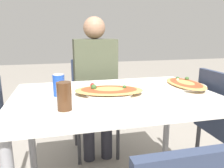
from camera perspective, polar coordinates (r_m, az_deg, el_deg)
name	(u,v)px	position (r m, az deg, el deg)	size (l,w,h in m)	color
dining_table	(115,107)	(1.32, 0.80, -5.90)	(1.19, 0.80, 0.75)	silver
chair_far_seated	(94,99)	(2.04, -4.74, -3.98)	(0.40, 0.40, 0.86)	#2D3851
person_seated	(95,79)	(1.88, -4.35, 1.36)	(0.35, 0.24, 1.24)	#2D2D38
pizza_main	(109,91)	(1.28, -0.89, -1.75)	(0.44, 0.31, 0.06)	white
soda_can	(59,85)	(1.27, -13.72, -0.29)	(0.07, 0.07, 0.12)	#1E47B2
drink_glass	(64,96)	(1.03, -12.37, -3.14)	(0.07, 0.07, 0.13)	#4C2D19
pizza_second	(185,84)	(1.53, 18.62, -0.05)	(0.27, 0.39, 0.05)	white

